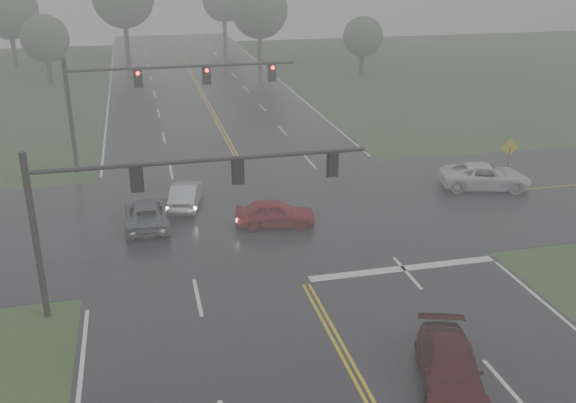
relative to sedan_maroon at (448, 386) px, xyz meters
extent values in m
cube|color=black|center=(-2.70, 13.47, 0.00)|extent=(18.00, 160.00, 0.02)
cube|color=black|center=(-2.70, 15.47, 0.00)|extent=(120.00, 14.00, 0.02)
cube|color=silver|center=(1.80, 7.87, 0.00)|extent=(8.50, 0.50, 0.01)
imported|color=#380B0A|center=(0.00, 0.00, 0.00)|extent=(3.16, 4.94, 1.33)
imported|color=maroon|center=(-2.64, 13.72, 0.00)|extent=(4.26, 2.35, 1.37)
imported|color=#A8ABAF|center=(-6.75, 17.47, 0.00)|extent=(2.25, 4.22, 1.32)
imported|color=#505357|center=(-8.91, 15.31, 0.00)|extent=(2.16, 4.60, 1.27)
imported|color=silver|center=(10.41, 16.30, 0.00)|extent=(5.61, 3.63, 1.44)
cylinder|color=black|center=(-12.90, 7.45, 3.26)|extent=(0.25, 0.25, 6.51)
cylinder|color=black|center=(-12.90, 7.45, 5.79)|extent=(0.16, 0.16, 0.72)
cylinder|color=black|center=(-6.65, 7.45, 5.74)|extent=(12.49, 0.16, 0.16)
cube|color=black|center=(-9.15, 7.45, 5.20)|extent=(0.31, 0.25, 0.95)
cube|color=black|center=(-9.15, 7.59, 5.20)|extent=(0.50, 0.03, 1.13)
cube|color=black|center=(-5.40, 7.45, 5.20)|extent=(0.31, 0.25, 0.95)
cube|color=black|center=(-5.40, 7.59, 5.20)|extent=(0.50, 0.03, 1.13)
cube|color=black|center=(-1.66, 7.45, 5.20)|extent=(0.31, 0.25, 0.95)
cube|color=black|center=(-1.66, 7.59, 5.20)|extent=(0.50, 0.03, 1.13)
cylinder|color=black|center=(-12.90, 24.82, 3.57)|extent=(0.28, 0.28, 7.15)
cylinder|color=black|center=(-12.90, 24.82, 6.35)|extent=(0.18, 0.18, 0.79)
cylinder|color=black|center=(-5.93, 24.82, 6.30)|extent=(13.93, 0.18, 0.18)
cube|color=black|center=(-8.72, 24.82, 5.71)|extent=(0.34, 0.28, 1.04)
cube|color=black|center=(-8.72, 24.98, 5.71)|extent=(0.55, 0.03, 1.24)
cylinder|color=#FF0C05|center=(-8.72, 24.66, 6.03)|extent=(0.22, 0.06, 0.22)
cube|color=black|center=(-4.54, 24.82, 5.71)|extent=(0.34, 0.28, 1.04)
cube|color=black|center=(-4.54, 24.98, 5.71)|extent=(0.55, 0.03, 1.24)
cylinder|color=#FF0C05|center=(-4.54, 24.66, 6.03)|extent=(0.22, 0.06, 0.22)
cube|color=black|center=(-0.36, 24.82, 5.71)|extent=(0.34, 0.28, 1.04)
cube|color=black|center=(-0.36, 24.98, 5.71)|extent=(0.55, 0.03, 1.24)
cylinder|color=#FF0C05|center=(-0.36, 24.66, 6.03)|extent=(0.22, 0.06, 0.22)
cylinder|color=black|center=(12.19, 16.92, 1.08)|extent=(0.07, 0.07, 2.16)
cube|color=gold|center=(12.19, 16.95, 2.16)|extent=(1.14, 0.09, 1.14)
cylinder|color=#30261F|center=(-17.41, 54.88, 1.34)|extent=(0.53, 0.53, 2.69)
sphere|color=#3E5035|center=(-17.41, 54.88, 4.63)|extent=(4.78, 4.78, 4.78)
cylinder|color=#30261F|center=(5.91, 61.27, 1.87)|extent=(0.50, 0.50, 3.73)
sphere|color=#3E5035|center=(5.91, 61.27, 6.43)|extent=(6.64, 6.64, 6.64)
cylinder|color=#30261F|center=(-9.51, 71.32, 2.17)|extent=(0.62, 0.62, 4.34)
cylinder|color=#30261F|center=(15.51, 52.07, 1.22)|extent=(0.52, 0.52, 2.45)
sphere|color=#3E5035|center=(15.51, 52.07, 4.21)|extent=(4.35, 4.35, 4.35)
cylinder|color=#30261F|center=(-22.46, 66.69, 1.91)|extent=(0.56, 0.56, 3.83)
sphere|color=#3E5035|center=(-22.46, 66.69, 6.59)|extent=(6.80, 6.80, 6.80)
cylinder|color=#30261F|center=(4.74, 82.46, 1.77)|extent=(0.58, 0.58, 3.54)
sphere|color=#3E5035|center=(4.74, 82.46, 6.10)|extent=(6.30, 6.30, 6.30)
camera|label=1|loc=(-8.89, -15.22, 12.99)|focal=40.00mm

